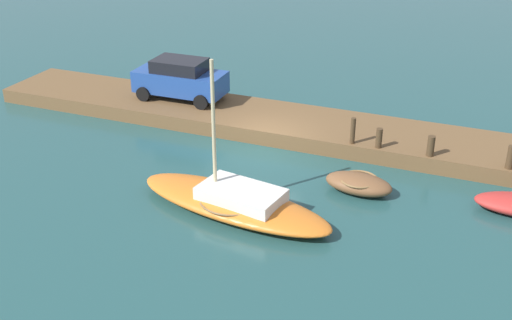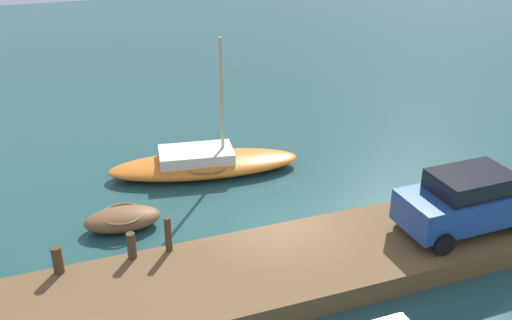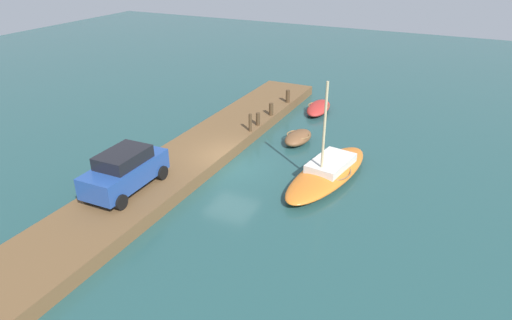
{
  "view_description": "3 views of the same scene",
  "coord_description": "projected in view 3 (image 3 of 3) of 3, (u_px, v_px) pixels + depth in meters",
  "views": [
    {
      "loc": [
        -8.3,
        21.15,
        10.58
      ],
      "look_at": [
        -1.08,
        3.47,
        1.31
      ],
      "focal_mm": 44.82,
      "sensor_mm": 36.0,
      "label": 1
    },
    {
      "loc": [
        -5.71,
        -13.82,
        9.72
      ],
      "look_at": [
        0.84,
        3.95,
        0.62
      ],
      "focal_mm": 40.71,
      "sensor_mm": 36.0,
      "label": 2
    },
    {
      "loc": [
        17.89,
        10.11,
        10.39
      ],
      "look_at": [
        0.89,
        1.85,
        1.15
      ],
      "focal_mm": 31.66,
      "sensor_mm": 36.0,
      "label": 3
    }
  ],
  "objects": [
    {
      "name": "dock_platform",
      "position": [
        196.0,
        153.0,
        23.67
      ],
      "size": [
        26.31,
        3.5,
        0.61
      ],
      "primitive_type": "cube",
      "color": "brown",
      "rests_on": "ground_plane"
    },
    {
      "name": "mooring_post_mid_west",
      "position": [
        271.0,
        109.0,
        27.82
      ],
      "size": [
        0.27,
        0.27,
        0.76
      ],
      "primitive_type": "cylinder",
      "color": "#47331E",
      "rests_on": "dock_platform"
    },
    {
      "name": "ground_plane",
      "position": [
        231.0,
        166.0,
        22.99
      ],
      "size": [
        84.0,
        84.0,
        0.0
      ],
      "primitive_type": "plane",
      "color": "#234C4C"
    },
    {
      "name": "mooring_post_east",
      "position": [
        250.0,
        122.0,
        25.43
      ],
      "size": [
        0.19,
        0.19,
        1.02
      ],
      "primitive_type": "cylinder",
      "color": "#47331E",
      "rests_on": "dock_platform"
    },
    {
      "name": "dinghy_brown",
      "position": [
        298.0,
        137.0,
        25.51
      ],
      "size": [
        2.41,
        1.41,
        0.65
      ],
      "rotation": [
        0.0,
        0.0,
        -0.07
      ],
      "color": "brown",
      "rests_on": "ground_plane"
    },
    {
      "name": "mooring_post_west",
      "position": [
        288.0,
        96.0,
        29.99
      ],
      "size": [
        0.27,
        0.27,
        0.85
      ],
      "primitive_type": "cylinder",
      "color": "#47331E",
      "rests_on": "dock_platform"
    },
    {
      "name": "rowboat_red",
      "position": [
        318.0,
        108.0,
        30.11
      ],
      "size": [
        3.36,
        1.62,
        0.6
      ],
      "rotation": [
        0.0,
        0.0,
        0.08
      ],
      "color": "#B72D28",
      "rests_on": "ground_plane"
    },
    {
      "name": "sailboat_orange",
      "position": [
        328.0,
        171.0,
        21.63
      ],
      "size": [
        7.23,
        3.22,
        5.01
      ],
      "rotation": [
        0.0,
        0.0,
        -0.16
      ],
      "color": "orange",
      "rests_on": "ground_plane"
    },
    {
      "name": "mooring_post_mid_east",
      "position": [
        258.0,
        119.0,
        26.3
      ],
      "size": [
        0.24,
        0.24,
        0.76
      ],
      "primitive_type": "cylinder",
      "color": "#47331E",
      "rests_on": "dock_platform"
    },
    {
      "name": "parked_car",
      "position": [
        125.0,
        170.0,
        19.28
      ],
      "size": [
        4.03,
        1.99,
        1.8
      ],
      "rotation": [
        0.0,
        0.0,
        0.02
      ],
      "color": "#234793",
      "rests_on": "dock_platform"
    }
  ]
}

